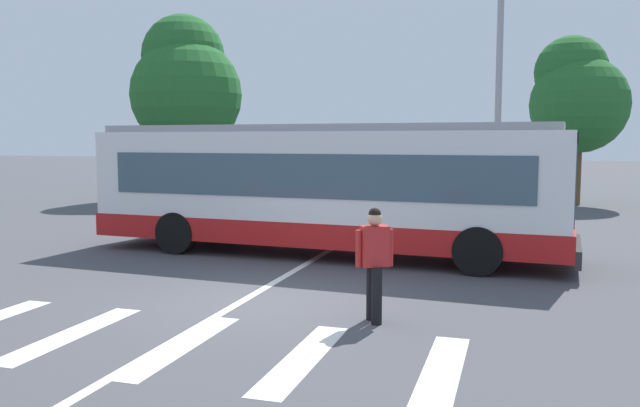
{
  "coord_description": "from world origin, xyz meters",
  "views": [
    {
      "loc": [
        4.1,
        -9.97,
        2.72
      ],
      "look_at": [
        -0.12,
        3.77,
        1.3
      ],
      "focal_mm": 36.4,
      "sensor_mm": 36.0,
      "label": 1
    }
  ],
  "objects_px": {
    "city_transit_bus": "(324,188)",
    "parked_car_charcoal": "(283,185)",
    "twin_arm_street_lamp": "(500,32)",
    "background_tree_left": "(186,83)",
    "parked_car_blue": "(344,185)",
    "pedestrian_crossing_street": "(374,258)",
    "parked_car_teal": "(409,187)",
    "background_tree_right": "(577,95)",
    "parked_car_silver": "(478,188)"
  },
  "relations": [
    {
      "from": "city_transit_bus",
      "to": "parked_car_silver",
      "type": "distance_m",
      "value": 12.44
    },
    {
      "from": "parked_car_charcoal",
      "to": "city_transit_bus",
      "type": "bearing_deg",
      "value": -65.26
    },
    {
      "from": "city_transit_bus",
      "to": "background_tree_left",
      "type": "height_order",
      "value": "background_tree_left"
    },
    {
      "from": "parked_car_silver",
      "to": "background_tree_right",
      "type": "xyz_separation_m",
      "value": [
        3.76,
        2.37,
        3.78
      ]
    },
    {
      "from": "pedestrian_crossing_street",
      "to": "parked_car_teal",
      "type": "relative_size",
      "value": 0.37
    },
    {
      "from": "parked_car_blue",
      "to": "parked_car_silver",
      "type": "height_order",
      "value": "same"
    },
    {
      "from": "twin_arm_street_lamp",
      "to": "city_transit_bus",
      "type": "bearing_deg",
      "value": -119.54
    },
    {
      "from": "pedestrian_crossing_street",
      "to": "parked_car_teal",
      "type": "xyz_separation_m",
      "value": [
        -2.28,
        17.1,
        -0.2
      ]
    },
    {
      "from": "pedestrian_crossing_street",
      "to": "parked_car_blue",
      "type": "bearing_deg",
      "value": 106.34
    },
    {
      "from": "parked_car_charcoal",
      "to": "parked_car_teal",
      "type": "bearing_deg",
      "value": 1.85
    },
    {
      "from": "twin_arm_street_lamp",
      "to": "background_tree_right",
      "type": "distance_m",
      "value": 8.56
    },
    {
      "from": "parked_car_silver",
      "to": "parked_car_teal",
      "type": "bearing_deg",
      "value": -174.45
    },
    {
      "from": "parked_car_charcoal",
      "to": "background_tree_right",
      "type": "height_order",
      "value": "background_tree_right"
    },
    {
      "from": "city_transit_bus",
      "to": "parked_car_blue",
      "type": "distance_m",
      "value": 12.67
    },
    {
      "from": "city_transit_bus",
      "to": "pedestrian_crossing_street",
      "type": "relative_size",
      "value": 6.63
    },
    {
      "from": "parked_car_silver",
      "to": "background_tree_right",
      "type": "distance_m",
      "value": 5.84
    },
    {
      "from": "pedestrian_crossing_street",
      "to": "twin_arm_street_lamp",
      "type": "distance_m",
      "value": 12.93
    },
    {
      "from": "parked_car_blue",
      "to": "background_tree_right",
      "type": "xyz_separation_m",
      "value": [
        9.38,
        2.13,
        3.78
      ]
    },
    {
      "from": "background_tree_right",
      "to": "parked_car_silver",
      "type": "bearing_deg",
      "value": -147.74
    },
    {
      "from": "background_tree_left",
      "to": "background_tree_right",
      "type": "height_order",
      "value": "background_tree_left"
    },
    {
      "from": "parked_car_charcoal",
      "to": "parked_car_silver",
      "type": "bearing_deg",
      "value": 3.09
    },
    {
      "from": "city_transit_bus",
      "to": "twin_arm_street_lamp",
      "type": "height_order",
      "value": "twin_arm_street_lamp"
    },
    {
      "from": "background_tree_right",
      "to": "parked_car_teal",
      "type": "bearing_deg",
      "value": -157.89
    },
    {
      "from": "parked_car_blue",
      "to": "twin_arm_street_lamp",
      "type": "relative_size",
      "value": 0.47
    },
    {
      "from": "city_transit_bus",
      "to": "twin_arm_street_lamp",
      "type": "relative_size",
      "value": 1.15
    },
    {
      "from": "parked_car_blue",
      "to": "parked_car_silver",
      "type": "distance_m",
      "value": 5.62
    },
    {
      "from": "twin_arm_street_lamp",
      "to": "background_tree_left",
      "type": "bearing_deg",
      "value": 158.89
    },
    {
      "from": "parked_car_blue",
      "to": "parked_car_teal",
      "type": "distance_m",
      "value": 2.92
    },
    {
      "from": "parked_car_teal",
      "to": "twin_arm_street_lamp",
      "type": "relative_size",
      "value": 0.47
    },
    {
      "from": "parked_car_silver",
      "to": "pedestrian_crossing_street",
      "type": "bearing_deg",
      "value": -91.51
    },
    {
      "from": "city_transit_bus",
      "to": "parked_car_blue",
      "type": "xyz_separation_m",
      "value": [
        -2.79,
        12.33,
        -0.82
      ]
    },
    {
      "from": "parked_car_silver",
      "to": "twin_arm_street_lamp",
      "type": "relative_size",
      "value": 0.46
    },
    {
      "from": "city_transit_bus",
      "to": "parked_car_teal",
      "type": "xyz_separation_m",
      "value": [
        0.09,
        11.82,
        -0.82
      ]
    },
    {
      "from": "city_transit_bus",
      "to": "pedestrian_crossing_street",
      "type": "xyz_separation_m",
      "value": [
        2.37,
        -5.28,
        -0.62
      ]
    },
    {
      "from": "parked_car_teal",
      "to": "parked_car_silver",
      "type": "distance_m",
      "value": 2.75
    },
    {
      "from": "parked_car_charcoal",
      "to": "parked_car_teal",
      "type": "distance_m",
      "value": 5.46
    },
    {
      "from": "pedestrian_crossing_street",
      "to": "background_tree_right",
      "type": "relative_size",
      "value": 0.24
    },
    {
      "from": "background_tree_right",
      "to": "parked_car_charcoal",
      "type": "bearing_deg",
      "value": -166.75
    },
    {
      "from": "city_transit_bus",
      "to": "parked_car_charcoal",
      "type": "height_order",
      "value": "city_transit_bus"
    },
    {
      "from": "parked_car_teal",
      "to": "background_tree_right",
      "type": "bearing_deg",
      "value": 22.11
    },
    {
      "from": "parked_car_blue",
      "to": "background_tree_right",
      "type": "relative_size",
      "value": 0.66
    },
    {
      "from": "pedestrian_crossing_street",
      "to": "twin_arm_street_lamp",
      "type": "relative_size",
      "value": 0.17
    },
    {
      "from": "pedestrian_crossing_street",
      "to": "parked_car_teal",
      "type": "distance_m",
      "value": 17.25
    },
    {
      "from": "parked_car_blue",
      "to": "parked_car_teal",
      "type": "xyz_separation_m",
      "value": [
        2.88,
        -0.51,
        0.0
      ]
    },
    {
      "from": "pedestrian_crossing_street",
      "to": "background_tree_right",
      "type": "bearing_deg",
      "value": 77.94
    },
    {
      "from": "parked_car_teal",
      "to": "city_transit_bus",
      "type": "bearing_deg",
      "value": -90.43
    },
    {
      "from": "city_transit_bus",
      "to": "parked_car_teal",
      "type": "distance_m",
      "value": 11.85
    },
    {
      "from": "city_transit_bus",
      "to": "parked_car_blue",
      "type": "relative_size",
      "value": 2.47
    },
    {
      "from": "city_transit_bus",
      "to": "background_tree_left",
      "type": "bearing_deg",
      "value": 130.33
    },
    {
      "from": "pedestrian_crossing_street",
      "to": "parked_car_silver",
      "type": "distance_m",
      "value": 17.37
    }
  ]
}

